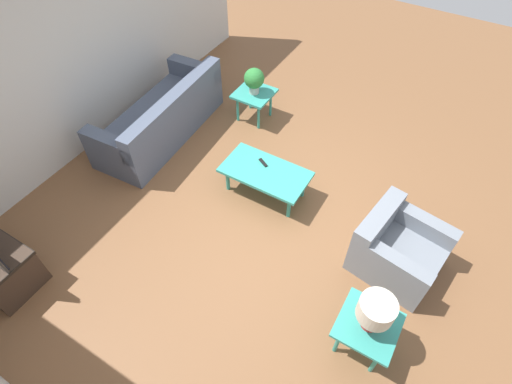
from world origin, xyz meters
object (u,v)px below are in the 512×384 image
sofa (163,118)px  coffee_table (265,173)px  side_table_lamp (367,327)px  armchair (396,249)px  potted_plant (254,79)px  table_lamp (376,311)px  side_table_plant (254,96)px

sofa → coffee_table: bearing=78.8°
sofa → side_table_lamp: 4.05m
sofa → armchair: sofa is taller
potted_plant → table_lamp: 3.79m
coffee_table → potted_plant: size_ratio=2.80×
armchair → side_table_lamp: (-0.03, 1.08, 0.12)m
side_table_lamp → sofa: bearing=-22.3°
sofa → coffee_table: size_ratio=2.01×
coffee_table → side_table_lamp: 2.24m
coffee_table → table_lamp: (-1.84, 1.28, 0.39)m
armchair → side_table_lamp: size_ratio=1.79×
potted_plant → armchair: bearing=151.5°
armchair → sofa: bearing=92.3°
side_table_plant → potted_plant: potted_plant is taller
sofa → armchair: 3.74m
side_table_lamp → coffee_table: bearing=-34.9°
side_table_plant → side_table_lamp: size_ratio=1.00×
armchair → table_lamp: table_lamp is taller
coffee_table → side_table_lamp: size_ratio=2.01×
side_table_lamp → side_table_plant: bearing=-42.8°
armchair → side_table_plant: size_ratio=1.79×
side_table_lamp → table_lamp: size_ratio=1.31×
armchair → table_lamp: (-0.03, 1.08, 0.47)m
side_table_lamp → potted_plant: (2.78, -2.57, 0.30)m
armchair → side_table_lamp: bearing=-169.0°
coffee_table → table_lamp: size_ratio=2.64×
potted_plant → table_lamp: size_ratio=0.94×
sofa → side_table_plant: (-0.97, -1.04, 0.11)m
armchair → coffee_table: size_ratio=0.89×
sofa → side_table_plant: 1.42m
coffee_table → side_table_lamp: (-1.84, 1.28, 0.05)m
side_table_lamp → table_lamp: table_lamp is taller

